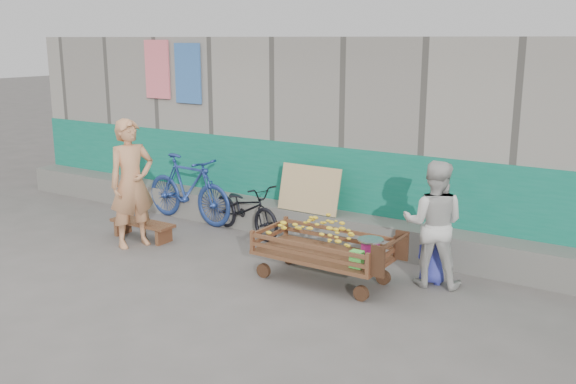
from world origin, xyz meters
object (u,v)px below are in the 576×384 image
Objects in this scene: banana_cart at (321,241)px; bicycle_dark at (245,209)px; vendor_man at (132,184)px; woman at (433,224)px; bicycle_blue at (188,189)px; bench at (143,226)px; child at (434,250)px.

bicycle_dark reaches higher than banana_cart.
banana_cart is 3.04m from vendor_man.
bicycle_blue is (-4.40, 0.51, -0.22)m from woman.
banana_cart is 3.16m from bench.
bicycle_dark is at bearing -9.46° from child.
vendor_man is at bearing -168.13° from bicycle_blue.
vendor_man is 4.35m from child.
banana_cart is 2.12× the size of child.
banana_cart is 1.16× the size of woman.
vendor_man reaches higher than child.
woman is at bearing 87.55° from child.
bicycle_dark is 1.23m from bicycle_blue.
vendor_man is (-3.00, -0.26, 0.41)m from banana_cart.
banana_cart is at bearing -0.69° from bench.
vendor_man reaches higher than bench.
woman reaches higher than bicycle_dark.
woman is at bearing 7.83° from bench.
banana_cart is at bearing -105.52° from bicycle_blue.
bicycle_dark is at bearing -88.80° from bicycle_blue.
vendor_man is 2.19× the size of child.
bicycle_blue is (-4.40, 0.46, 0.13)m from child.
banana_cart is 1.40m from child.
vendor_man reaches higher than bicycle_dark.
woman reaches higher than bicycle_blue.
child is at bearing -91.63° from bicycle_blue.
bicycle_blue is at bearing -21.65° from woman.
bicycle_dark is (-3.18, 0.45, -0.38)m from woman.
vendor_man is 4.31m from woman.
banana_cart is 3.39m from bicycle_blue.
woman is 0.84× the size of bicycle_blue.
child is (4.22, 0.95, -0.51)m from vendor_man.
banana_cart is 2.25m from bicycle_dark.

